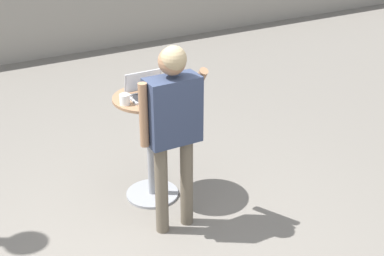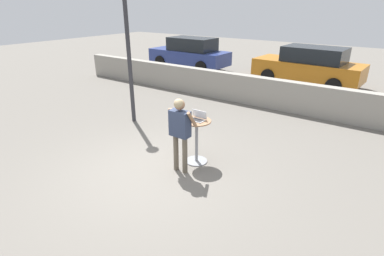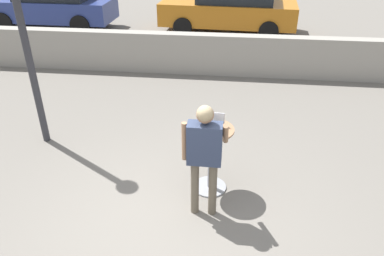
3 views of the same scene
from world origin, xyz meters
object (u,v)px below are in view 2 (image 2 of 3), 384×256
(parked_car_further_down, at_px, (190,53))
(street_lamp, at_px, (128,37))
(cafe_table, at_px, (197,138))
(coffee_mug, at_px, (186,117))
(parked_car_near_street, at_px, (309,66))
(laptop, at_px, (198,118))
(standing_person, at_px, (180,127))

(parked_car_further_down, xyz_separation_m, street_lamp, (3.25, -7.52, 1.65))
(cafe_table, bearing_deg, coffee_mug, -167.85)
(parked_car_near_street, xyz_separation_m, street_lamp, (-3.06, -7.75, 1.66))
(laptop, relative_size, parked_car_near_street, 0.07)
(parked_car_near_street, distance_m, street_lamp, 8.50)
(standing_person, relative_size, parked_car_near_street, 0.35)
(parked_car_near_street, distance_m, parked_car_further_down, 6.31)
(cafe_table, xyz_separation_m, parked_car_near_street, (0.01, 8.77, 0.23))
(standing_person, distance_m, parked_car_further_down, 11.03)
(parked_car_near_street, bearing_deg, standing_person, -90.35)
(parked_car_near_street, relative_size, street_lamp, 1.23)
(laptop, bearing_deg, parked_car_near_street, 89.93)
(street_lamp, bearing_deg, parked_car_near_street, 68.45)
(coffee_mug, bearing_deg, laptop, 18.69)
(laptop, bearing_deg, parked_car_further_down, 126.49)
(coffee_mug, relative_size, standing_person, 0.07)
(standing_person, height_order, parked_car_near_street, parked_car_near_street)
(coffee_mug, height_order, street_lamp, street_lamp)
(cafe_table, relative_size, laptop, 2.91)
(street_lamp, bearing_deg, cafe_table, -18.55)
(parked_car_further_down, bearing_deg, laptop, -53.51)
(parked_car_near_street, bearing_deg, laptop, -90.07)
(parked_car_near_street, bearing_deg, coffee_mug, -91.67)
(standing_person, xyz_separation_m, parked_car_further_down, (-6.25, 9.09, -0.19))
(laptop, height_order, parked_car_further_down, parked_car_further_down)
(cafe_table, height_order, parked_car_near_street, parked_car_near_street)
(cafe_table, xyz_separation_m, street_lamp, (-3.05, 1.02, 1.89))
(cafe_table, relative_size, parked_car_further_down, 0.22)
(cafe_table, xyz_separation_m, parked_car_further_down, (-6.30, 8.54, 0.25))
(laptop, distance_m, parked_car_near_street, 8.75)
(laptop, xyz_separation_m, parked_car_further_down, (-6.30, 8.51, -0.21))
(coffee_mug, bearing_deg, cafe_table, 12.15)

